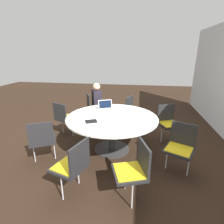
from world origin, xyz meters
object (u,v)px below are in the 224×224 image
Objects in this scene: chair_4 at (134,167)px; chair_5 at (180,145)px; chair_2 at (42,138)px; chair_3 at (73,164)px; laptop at (106,107)px; chair_0 at (93,106)px; person_0 at (97,101)px; chair_1 at (64,116)px; coffee_cup at (121,112)px; chair_6 at (168,121)px; chair_7 at (134,110)px; spiral_notebook at (91,121)px.

chair_4 and chair_5 have the same top height.
chair_2 is 1.76m from chair_4.
laptop reaches higher than chair_3.
person_0 is at bearing 18.95° from chair_0.
chair_4 is at bearing -20.44° from chair_1.
chair_4 is at bearing 12.93° from coffee_cup.
chair_1 and chair_3 have the same top height.
coffee_cup is at bearing -3.41° from chair_6.
chair_1 is 1.81m from chair_7.
laptop is (-1.08, 0.96, 0.29)m from chair_2.
chair_0 is at bearing -161.05° from person_0.
chair_7 is 1.09m from laptop.
spiral_notebook is (-0.33, 0.83, 0.25)m from chair_2.
chair_6 is (0.84, 1.98, 0.00)m from chair_0.
spiral_notebook is (1.77, 0.45, 0.25)m from chair_0.
chair_4 and chair_7 have the same top height.
chair_5 is (1.00, 2.48, 0.00)m from chair_1.
chair_1 is at bearing 44.59° from chair_3.
chair_4 is 1.04m from chair_5.
person_0 is 4.72× the size of spiral_notebook.
chair_5 is 0.71× the size of person_0.
chair_4 is (1.73, 1.74, 0.00)m from chair_1.
laptop is at bearing 3.32° from chair_0.
spiral_notebook is (-0.91, -0.84, 0.25)m from chair_4.
chair_6 is 1.81m from spiral_notebook.
person_0 is 0.93m from laptop.
chair_2 is at bearing -68.31° from spiral_notebook.
spiral_notebook is 0.74m from coffee_cup.
coffee_cup is (0.27, 1.41, 0.28)m from chair_1.
chair_5 is 1.10m from chair_6.
chair_5 is 1.74m from laptop.
chair_4 is at bearing -68.75° from chair_3.
chair_3 is 0.99m from spiral_notebook.
chair_5 is 1.98m from chair_7.
laptop reaches higher than chair_2.
chair_2 reaches higher than coffee_cup.
laptop reaches higher than chair_7.
chair_3 is 2.44m from chair_6.
chair_6 is 1.06m from chair_7.
laptop is at bearing 170.13° from spiral_notebook.
chair_1 is at bearing -100.97° from coffee_cup.
chair_0 is 1.00× the size of chair_7.
chair_2 is 2.01m from person_0.
chair_7 is (-0.79, 1.63, 0.00)m from chair_1.
chair_3 is at bearing -17.08° from chair_0.
chair_4 is at bearing -0.68° from chair_0.
chair_2 is at bearing -56.63° from coffee_cup.
chair_3 is (1.78, 0.90, 0.00)m from chair_1.
coffee_cup is (1.06, -0.22, 0.28)m from chair_7.
chair_3 is 0.71× the size of person_0.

